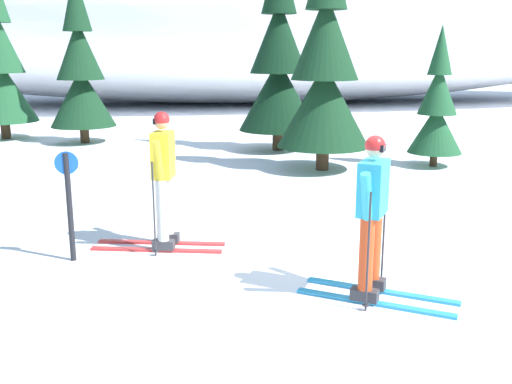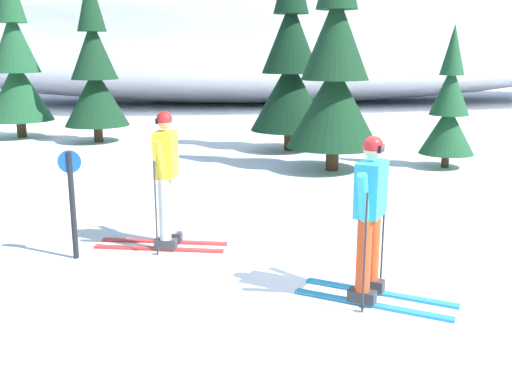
{
  "view_description": "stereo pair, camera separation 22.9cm",
  "coord_description": "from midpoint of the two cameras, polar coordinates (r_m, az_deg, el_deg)",
  "views": [
    {
      "loc": [
        -1.72,
        -6.4,
        2.54
      ],
      "look_at": [
        -0.83,
        0.2,
        0.95
      ],
      "focal_mm": 41.58,
      "sensor_mm": 36.0,
      "label": 1
    },
    {
      "loc": [
        -1.49,
        -6.43,
        2.54
      ],
      "look_at": [
        -0.83,
        0.2,
        0.95
      ],
      "focal_mm": 41.58,
      "sensor_mm": 36.0,
      "label": 2
    }
  ],
  "objects": [
    {
      "name": "ground_plane",
      "position": [
        7.08,
        6.0,
        -7.66
      ],
      "size": [
        120.0,
        120.0,
        0.0
      ],
      "primitive_type": "plane",
      "color": "white"
    },
    {
      "name": "skier_cyan_jacket",
      "position": [
        6.17,
        10.12,
        -2.15
      ],
      "size": [
        1.64,
        1.24,
        1.72
      ],
      "color": "#2893CC",
      "rests_on": "ground"
    },
    {
      "name": "skier_yellow_jacket",
      "position": [
        7.74,
        -9.76,
        1.27
      ],
      "size": [
        1.77,
        0.78,
        1.8
      ],
      "color": "red",
      "rests_on": "ground"
    },
    {
      "name": "pine_tree_center_left",
      "position": [
        17.38,
        -16.9,
        10.94
      ],
      "size": [
        1.8,
        1.8,
        4.67
      ],
      "color": "#47301E",
      "rests_on": "ground"
    },
    {
      "name": "pine_tree_center",
      "position": [
        15.4,
        1.75,
        12.16
      ],
      "size": [
        2.03,
        2.03,
        5.25
      ],
      "color": "#47301E",
      "rests_on": "ground"
    },
    {
      "name": "pine_tree_center_right",
      "position": [
        12.81,
        6.11,
        11.63
      ],
      "size": [
        1.99,
        1.99,
        5.14
      ],
      "color": "#47301E",
      "rests_on": "ground"
    },
    {
      "name": "pine_tree_far_right",
      "position": [
        13.76,
        16.56,
        7.71
      ],
      "size": [
        1.2,
        1.2,
        3.1
      ],
      "color": "#47301E",
      "rests_on": "ground"
    },
    {
      "name": "snow_ridge_background",
      "position": [
        30.2,
        -0.61,
        17.64
      ],
      "size": [
        47.14,
        15.98,
        9.49
      ],
      "primitive_type": "ellipsoid",
      "color": "white",
      "rests_on": "ground"
    },
    {
      "name": "trail_marker_post",
      "position": [
        7.58,
        -18.37,
        -0.67
      ],
      "size": [
        0.28,
        0.07,
        1.37
      ],
      "color": "black",
      "rests_on": "ground"
    }
  ]
}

